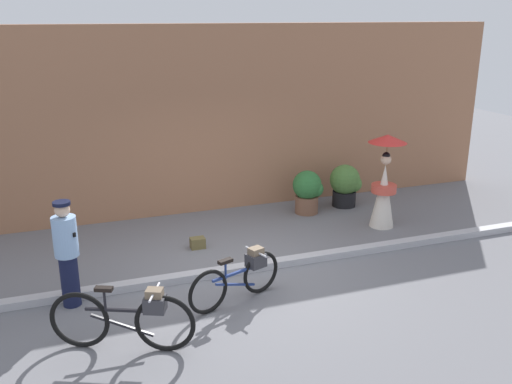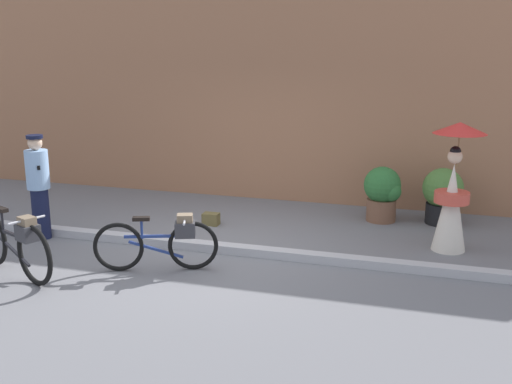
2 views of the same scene
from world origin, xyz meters
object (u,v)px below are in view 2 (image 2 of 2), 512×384
bicycle_far_side (15,242)px  potted_plant_by_door (383,192)px  person_with_parasol (453,189)px  potted_plant_small (444,194)px  backpack_on_pavement (211,219)px  bicycle_near_officer (163,241)px  person_officer (39,184)px

bicycle_far_side → potted_plant_by_door: 5.74m
person_with_parasol → potted_plant_by_door: 1.66m
bicycle_far_side → potted_plant_small: bearing=37.5°
bicycle_far_side → backpack_on_pavement: bearing=60.6°
bicycle_near_officer → potted_plant_by_door: potted_plant_by_door is taller
backpack_on_pavement → person_with_parasol: bearing=-2.3°
bicycle_near_officer → person_with_parasol: size_ratio=0.84×
person_officer → potted_plant_by_door: (4.87, 2.44, -0.34)m
person_with_parasol → potted_plant_small: size_ratio=1.99×
bicycle_near_officer → bicycle_far_side: bicycle_far_side is taller
potted_plant_by_door → backpack_on_pavement: potted_plant_by_door is taller
person_officer → backpack_on_pavement: person_officer is taller
person_with_parasol → bicycle_near_officer: bearing=-151.7°
bicycle_far_side → backpack_on_pavement: size_ratio=6.58×
potted_plant_small → potted_plant_by_door: bearing=-172.0°
person_officer → potted_plant_by_door: size_ratio=1.73×
backpack_on_pavement → potted_plant_small: bearing=18.1°
person_with_parasol → potted_plant_small: 1.40m
bicycle_far_side → potted_plant_by_door: (4.24, 3.86, 0.05)m
potted_plant_by_door → person_with_parasol: bearing=-48.1°
bicycle_near_officer → potted_plant_small: size_ratio=1.67×
person_officer → backpack_on_pavement: 2.72m
bicycle_far_side → person_officer: (-0.64, 1.43, 0.39)m
potted_plant_by_door → potted_plant_small: 0.98m
person_officer → potted_plant_by_door: 5.46m
person_officer → backpack_on_pavement: size_ratio=6.07×
potted_plant_by_door → backpack_on_pavement: size_ratio=3.52×
bicycle_near_officer → potted_plant_by_door: bearing=51.1°
person_with_parasol → potted_plant_small: (-0.11, 1.33, -0.40)m
potted_plant_small → backpack_on_pavement: potted_plant_small is taller
person_officer → potted_plant_by_door: bearing=26.6°
bicycle_near_officer → person_officer: size_ratio=0.97×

